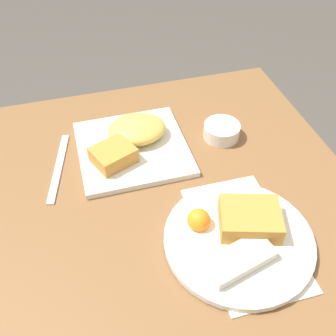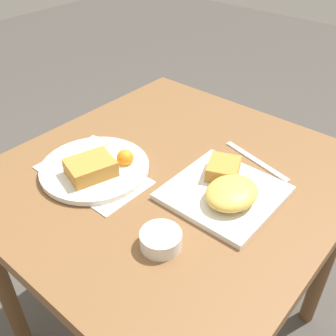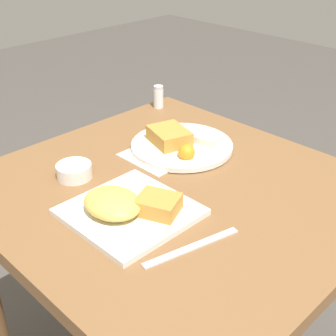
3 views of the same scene
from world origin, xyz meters
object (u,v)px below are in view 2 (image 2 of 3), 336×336
at_px(plate_square_near, 227,189).
at_px(sauce_ramekin, 161,239).
at_px(plate_oval_far, 95,166).
at_px(butter_knife, 256,161).

relative_size(plate_square_near, sauce_ramekin, 2.86).
xyz_separation_m(plate_square_near, sauce_ramekin, (-0.22, 0.02, -0.00)).
height_order(plate_square_near, sauce_ramekin, plate_square_near).
bearing_deg(plate_oval_far, plate_square_near, -66.11).
xyz_separation_m(plate_square_near, plate_oval_far, (-0.14, 0.31, -0.00)).
xyz_separation_m(plate_square_near, butter_knife, (0.17, 0.02, -0.02)).
relative_size(sauce_ramekin, butter_knife, 0.40).
bearing_deg(butter_knife, plate_square_near, 109.43).
bearing_deg(plate_square_near, butter_knife, 5.90).
relative_size(plate_square_near, plate_oval_far, 0.89).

